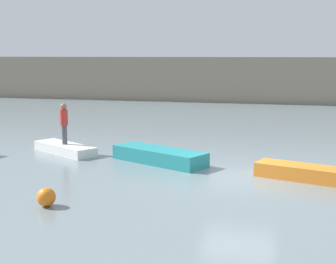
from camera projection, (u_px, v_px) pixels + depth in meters
ground_plane at (239, 178)px, 16.79m from camera, size 120.00×120.00×0.00m
embankment_wall at (275, 80)px, 41.83m from camera, size 80.00×1.20×3.90m
rowboat_white at (65, 149)px, 20.98m from camera, size 3.33×2.52×0.39m
rowboat_teal at (159, 156)px, 19.10m from camera, size 4.06×2.81×0.55m
rowboat_orange at (316, 174)px, 16.33m from camera, size 4.09×2.16×0.48m
person_red_shirt at (64, 121)px, 20.80m from camera, size 0.32×0.32×1.73m
mooring_buoy at (46, 197)px, 13.63m from camera, size 0.52×0.52×0.52m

